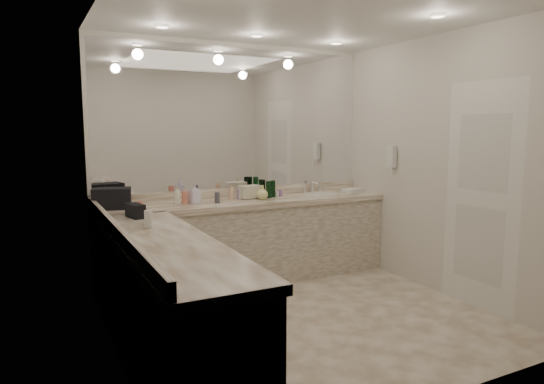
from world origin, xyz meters
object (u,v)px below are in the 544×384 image
black_toiletry_bag (112,198)px  soap_bottle_a (177,195)px  soap_bottle_b (195,193)px  soap_bottle_c (262,192)px  hand_towel (353,190)px  wall_phone (392,157)px  cream_cosmetic_case (250,192)px  sink (322,195)px

black_toiletry_bag → soap_bottle_a: size_ratio=1.87×
soap_bottle_b → soap_bottle_c: 0.74m
hand_towel → soap_bottle_a: size_ratio=1.32×
wall_phone → hand_towel: bearing=107.5°
wall_phone → cream_cosmetic_case: wall_phone is taller
black_toiletry_bag → soap_bottle_a: (0.64, -0.01, -0.01)m
black_toiletry_bag → cream_cosmetic_case: bearing=1.0°
soap_bottle_c → soap_bottle_a: bearing=173.3°
black_toiletry_bag → soap_bottle_b: 0.82m
soap_bottle_c → cream_cosmetic_case: bearing=120.5°
soap_bottle_c → sink: bearing=3.9°
black_toiletry_bag → soap_bottle_c: bearing=-4.2°
wall_phone → hand_towel: size_ratio=0.96×
soap_bottle_b → soap_bottle_c: bearing=-6.0°
black_toiletry_bag → soap_bottle_c: 1.56m
cream_cosmetic_case → soap_bottle_b: 0.66m
soap_bottle_c → wall_phone: bearing=-17.6°
black_toiletry_bag → soap_bottle_c: size_ratio=2.22×
sink → black_toiletry_bag: bearing=178.5°
soap_bottle_a → hand_towel: bearing=-1.4°
sink → wall_phone: bearing=-39.6°
hand_towel → soap_bottle_c: (-1.25, -0.05, 0.06)m
soap_bottle_c → black_toiletry_bag: bearing=175.8°
sink → hand_towel: hand_towel is taller
hand_towel → cream_cosmetic_case: bearing=176.3°
sink → black_toiletry_bag: (-2.36, 0.06, 0.11)m
hand_towel → soap_bottle_b: (-1.99, 0.02, 0.09)m
soap_bottle_a → soap_bottle_b: bearing=-9.5°
black_toiletry_bag → hand_towel: 2.81m
cream_cosmetic_case → soap_bottle_a: 0.83m
sink → black_toiletry_bag: 2.36m
soap_bottle_a → soap_bottle_c: (0.91, -0.11, -0.02)m
sink → cream_cosmetic_case: bearing=174.5°
sink → black_toiletry_bag: black_toiletry_bag is taller
wall_phone → soap_bottle_b: bearing=166.3°
soap_bottle_b → wall_phone: bearing=-13.7°
wall_phone → cream_cosmetic_case: 1.64m
wall_phone → cream_cosmetic_case: size_ratio=1.02×
hand_towel → soap_bottle_b: bearing=179.3°
black_toiletry_bag → hand_towel: bearing=-1.3°
sink → cream_cosmetic_case: size_ratio=1.87×
soap_bottle_a → soap_bottle_c: bearing=-6.7°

